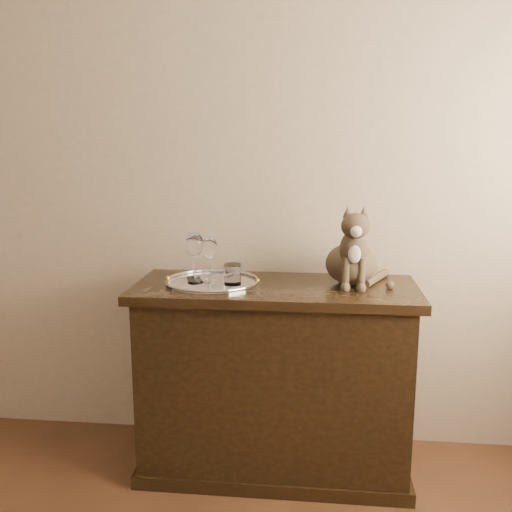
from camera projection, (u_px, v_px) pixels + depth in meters
The scene contains 9 objects.
wall_back at pixel (154, 163), 2.68m from camera, with size 4.00×0.10×2.70m, color tan.
sideboard at pixel (275, 379), 2.50m from camera, with size 1.20×0.50×0.85m, color black, non-canonical shape.
tray at pixel (212, 283), 2.44m from camera, with size 0.40×0.40×0.01m, color silver.
wine_glass_a at pixel (193, 257), 2.48m from camera, with size 0.07×0.07×0.19m, color white, non-canonical shape.
wine_glass_c at pixel (195, 257), 2.42m from camera, with size 0.08×0.08×0.21m, color white, non-canonical shape.
wine_glass_d at pixel (209, 259), 2.44m from camera, with size 0.07×0.07×0.19m, color white, non-canonical shape.
tumbler_a at pixel (232, 275), 2.38m from camera, with size 0.07×0.07×0.08m, color white.
tumbler_c at pixel (233, 273), 2.42m from camera, with size 0.07×0.07×0.08m, color silver.
cat at pixel (352, 244), 2.41m from camera, with size 0.34×0.32×0.34m, color brown, non-canonical shape.
Camera 1 is at (0.77, -0.40, 1.45)m, focal length 40.00 mm.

